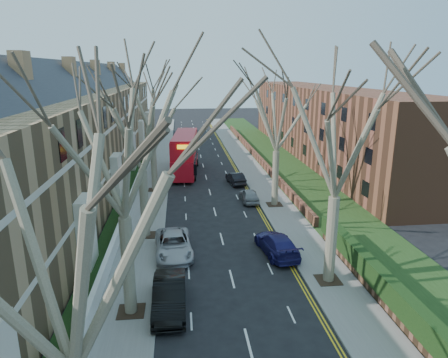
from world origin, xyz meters
name	(u,v)px	position (x,y,z in m)	size (l,w,h in m)	color
pavement_left	(158,166)	(-6.00, 39.00, 0.06)	(3.00, 102.00, 0.12)	slate
pavement_right	(248,164)	(6.00, 39.00, 0.06)	(3.00, 102.00, 0.12)	slate
terrace_left	(79,136)	(-13.65, 31.00, 5.53)	(9.70, 78.00, 13.60)	olive
flats_right	(322,122)	(17.46, 43.00, 4.98)	(13.97, 54.00, 10.00)	brown
wall_hedge_right	(419,325)	(7.70, 2.00, 1.12)	(0.70, 24.00, 1.80)	brown
front_wall_left	(139,178)	(-7.65, 31.00, 0.62)	(0.30, 78.00, 1.00)	white
grass_verge_right	(280,163)	(10.50, 39.00, 0.15)	(6.00, 102.00, 0.06)	#1C3513
tree_left_near	(56,227)	(-5.70, -4.00, 8.93)	(9.80, 9.80, 13.73)	#6A624B
tree_left_mid	(119,132)	(-5.70, 6.00, 9.56)	(10.50, 10.50, 14.71)	#6A624B
tree_left_far	(139,115)	(-5.70, 16.00, 9.24)	(10.15, 10.15, 14.22)	#6A624B
tree_left_dist	(151,99)	(-5.70, 28.00, 9.56)	(10.50, 10.50, 14.71)	#6A624B
tree_right_mid	(340,123)	(5.70, 8.00, 9.56)	(10.50, 10.50, 14.71)	#6A624B
tree_right_far	(278,106)	(5.70, 22.00, 9.24)	(10.15, 10.15, 14.22)	#6A624B
double_decker_bus	(185,154)	(-2.38, 35.29, 2.34)	(3.57, 11.55, 4.74)	#B40C19
car_left_mid	(169,296)	(-3.70, 6.21, 0.80)	(1.70, 4.86, 1.60)	black
car_left_far	(174,245)	(-3.55, 12.71, 0.73)	(2.44, 5.29, 1.47)	#ABABB1
car_right_near	(277,244)	(3.53, 12.11, 0.72)	(2.02, 4.96, 1.44)	navy
car_right_mid	(249,195)	(3.54, 23.46, 0.64)	(1.52, 3.77, 1.28)	gray
car_right_far	(236,178)	(3.11, 29.80, 0.65)	(1.38, 3.97, 1.31)	black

